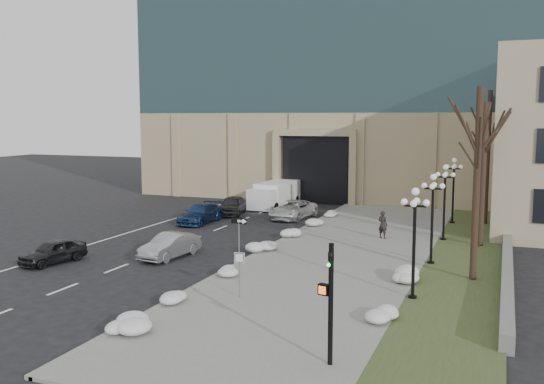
{
  "coord_description": "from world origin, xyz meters",
  "views": [
    {
      "loc": [
        11.7,
        -19.13,
        7.63
      ],
      "look_at": [
        -0.35,
        12.0,
        3.5
      ],
      "focal_mm": 40.0,
      "sensor_mm": 36.0,
      "label": 1
    }
  ],
  "objects_px": {
    "car_a": "(53,252)",
    "traffic_signal": "(330,307)",
    "pedestrian": "(383,225)",
    "lamppost_a": "(414,228)",
    "car_e": "(232,205)",
    "box_truck": "(275,195)",
    "car_d": "(293,210)",
    "car_b": "(170,246)",
    "keep_sign": "(239,265)",
    "one_way_sign": "(241,227)",
    "car_c": "(200,214)",
    "lamppost_b": "(433,207)",
    "lamppost_d": "(454,182)",
    "lamppost_c": "(445,192)"
  },
  "relations": [
    {
      "from": "car_b",
      "to": "keep_sign",
      "type": "distance_m",
      "value": 8.83
    },
    {
      "from": "box_truck",
      "to": "lamppost_b",
      "type": "bearing_deg",
      "value": -44.91
    },
    {
      "from": "car_d",
      "to": "car_e",
      "type": "relative_size",
      "value": 1.14
    },
    {
      "from": "car_d",
      "to": "keep_sign",
      "type": "xyz_separation_m",
      "value": [
        4.71,
        -20.31,
        0.81
      ]
    },
    {
      "from": "car_e",
      "to": "pedestrian",
      "type": "xyz_separation_m",
      "value": [
        12.97,
        -5.65,
        0.25
      ]
    },
    {
      "from": "car_c",
      "to": "lamppost_d",
      "type": "distance_m",
      "value": 18.31
    },
    {
      "from": "lamppost_b",
      "to": "lamppost_c",
      "type": "xyz_separation_m",
      "value": [
        0.0,
        6.5,
        0.0
      ]
    },
    {
      "from": "lamppost_c",
      "to": "lamppost_d",
      "type": "distance_m",
      "value": 6.5
    },
    {
      "from": "traffic_signal",
      "to": "lamppost_d",
      "type": "xyz_separation_m",
      "value": [
        1.38,
        27.45,
        1.14
      ]
    },
    {
      "from": "car_a",
      "to": "one_way_sign",
      "type": "relative_size",
      "value": 1.44
    },
    {
      "from": "lamppost_b",
      "to": "box_truck",
      "type": "bearing_deg",
      "value": 132.37
    },
    {
      "from": "traffic_signal",
      "to": "lamppost_c",
      "type": "bearing_deg",
      "value": 102.11
    },
    {
      "from": "box_truck",
      "to": "lamppost_a",
      "type": "distance_m",
      "value": 27.32
    },
    {
      "from": "lamppost_c",
      "to": "car_a",
      "type": "bearing_deg",
      "value": -144.49
    },
    {
      "from": "keep_sign",
      "to": "lamppost_c",
      "type": "xyz_separation_m",
      "value": [
        6.76,
        15.64,
        1.57
      ]
    },
    {
      "from": "one_way_sign",
      "to": "car_d",
      "type": "bearing_deg",
      "value": 105.52
    },
    {
      "from": "pedestrian",
      "to": "lamppost_a",
      "type": "distance_m",
      "value": 12.75
    },
    {
      "from": "traffic_signal",
      "to": "lamppost_d",
      "type": "relative_size",
      "value": 0.82
    },
    {
      "from": "lamppost_b",
      "to": "lamppost_d",
      "type": "xyz_separation_m",
      "value": [
        0.0,
        13.0,
        0.0
      ]
    },
    {
      "from": "pedestrian",
      "to": "lamppost_a",
      "type": "height_order",
      "value": "lamppost_a"
    },
    {
      "from": "car_e",
      "to": "box_truck",
      "type": "height_order",
      "value": "box_truck"
    },
    {
      "from": "car_e",
      "to": "lamppost_d",
      "type": "distance_m",
      "value": 16.81
    },
    {
      "from": "car_b",
      "to": "traffic_signal",
      "type": "distance_m",
      "value": 16.39
    },
    {
      "from": "keep_sign",
      "to": "lamppost_c",
      "type": "distance_m",
      "value": 17.11
    },
    {
      "from": "car_b",
      "to": "keep_sign",
      "type": "bearing_deg",
      "value": -33.14
    },
    {
      "from": "car_d",
      "to": "keep_sign",
      "type": "bearing_deg",
      "value": -70.84
    },
    {
      "from": "car_b",
      "to": "car_c",
      "type": "xyz_separation_m",
      "value": [
        -3.64,
        10.37,
        0.01
      ]
    },
    {
      "from": "car_e",
      "to": "traffic_signal",
      "type": "bearing_deg",
      "value": -72.05
    },
    {
      "from": "pedestrian",
      "to": "lamppost_d",
      "type": "relative_size",
      "value": 0.36
    },
    {
      "from": "traffic_signal",
      "to": "lamppost_a",
      "type": "xyz_separation_m",
      "value": [
        1.38,
        7.95,
        1.14
      ]
    },
    {
      "from": "car_b",
      "to": "one_way_sign",
      "type": "relative_size",
      "value": 1.6
    },
    {
      "from": "pedestrian",
      "to": "lamppost_d",
      "type": "xyz_separation_m",
      "value": [
        3.58,
        7.44,
        2.09
      ]
    },
    {
      "from": "car_b",
      "to": "one_way_sign",
      "type": "xyz_separation_m",
      "value": [
        4.46,
        -0.44,
        1.42
      ]
    },
    {
      "from": "car_c",
      "to": "lamppost_d",
      "type": "relative_size",
      "value": 0.98
    },
    {
      "from": "car_c",
      "to": "one_way_sign",
      "type": "relative_size",
      "value": 1.84
    },
    {
      "from": "lamppost_b",
      "to": "car_c",
      "type": "bearing_deg",
      "value": 157.99
    },
    {
      "from": "car_a",
      "to": "lamppost_c",
      "type": "xyz_separation_m",
      "value": [
        18.57,
        13.25,
        2.45
      ]
    },
    {
      "from": "car_e",
      "to": "car_d",
      "type": "bearing_deg",
      "value": -13.02
    },
    {
      "from": "car_a",
      "to": "lamppost_a",
      "type": "distance_m",
      "value": 18.73
    },
    {
      "from": "car_d",
      "to": "box_truck",
      "type": "xyz_separation_m",
      "value": [
        -3.41,
        5.14,
        0.33
      ]
    },
    {
      "from": "keep_sign",
      "to": "car_e",
      "type": "bearing_deg",
      "value": 107.73
    },
    {
      "from": "pedestrian",
      "to": "traffic_signal",
      "type": "relative_size",
      "value": 0.44
    },
    {
      "from": "car_b",
      "to": "car_e",
      "type": "height_order",
      "value": "car_e"
    },
    {
      "from": "one_way_sign",
      "to": "keep_sign",
      "type": "distance_m",
      "value": 5.74
    },
    {
      "from": "pedestrian",
      "to": "lamppost_b",
      "type": "bearing_deg",
      "value": 142.81
    },
    {
      "from": "box_truck",
      "to": "traffic_signal",
      "type": "height_order",
      "value": "traffic_signal"
    },
    {
      "from": "car_e",
      "to": "one_way_sign",
      "type": "bearing_deg",
      "value": -76.12
    },
    {
      "from": "car_d",
      "to": "lamppost_d",
      "type": "distance_m",
      "value": 11.86
    },
    {
      "from": "car_c",
      "to": "lamppost_b",
      "type": "bearing_deg",
      "value": -22.16
    },
    {
      "from": "car_a",
      "to": "traffic_signal",
      "type": "bearing_deg",
      "value": -11.94
    }
  ]
}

